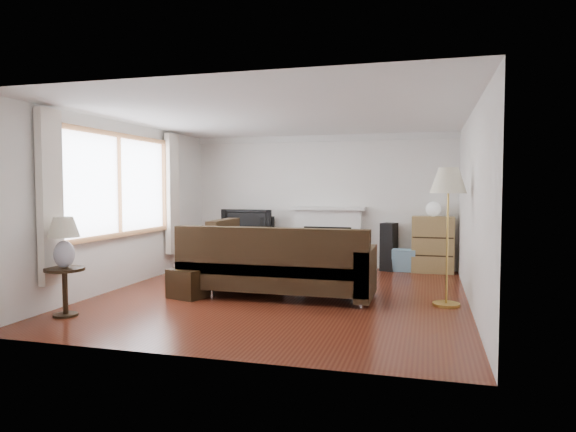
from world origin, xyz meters
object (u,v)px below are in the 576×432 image
(sectional_sofa, at_px, (278,263))
(side_table, at_px, (65,292))
(coffee_table, at_px, (310,265))
(tv_stand, at_px, (248,252))
(floor_lamp, at_px, (447,237))
(bookshelf, at_px, (433,245))

(sectional_sofa, bearing_deg, side_table, -140.90)
(coffee_table, bearing_deg, sectional_sofa, -84.86)
(tv_stand, relative_size, floor_lamp, 0.57)
(sectional_sofa, height_order, coffee_table, sectional_sofa)
(tv_stand, xyz_separation_m, bookshelf, (3.46, 0.04, 0.25))
(bookshelf, height_order, side_table, bookshelf)
(coffee_table, relative_size, floor_lamp, 0.57)
(tv_stand, bearing_deg, bookshelf, 0.64)
(bookshelf, bearing_deg, coffee_table, -154.78)
(tv_stand, height_order, floor_lamp, floor_lamp)
(coffee_table, bearing_deg, side_table, -115.03)
(tv_stand, distance_m, floor_lamp, 4.47)
(tv_stand, xyz_separation_m, side_table, (-0.75, -4.30, 0.03))
(tv_stand, height_order, side_table, side_table)
(tv_stand, distance_m, side_table, 4.36)
(sectional_sofa, xyz_separation_m, side_table, (-2.11, -1.71, -0.18))
(side_table, bearing_deg, coffee_table, 57.14)
(tv_stand, height_order, sectional_sofa, sectional_sofa)
(tv_stand, bearing_deg, sectional_sofa, -62.22)
(bookshelf, relative_size, floor_lamp, 0.56)
(bookshelf, bearing_deg, sectional_sofa, -128.63)
(sectional_sofa, xyz_separation_m, floor_lamp, (2.25, 0.03, 0.42))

